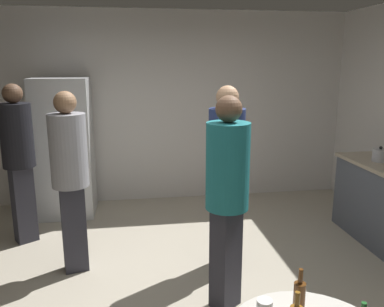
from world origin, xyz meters
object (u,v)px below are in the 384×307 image
at_px(person_in_teal_shirt, 227,188).
at_px(kettle, 380,155).
at_px(person_in_gray_shirt, 70,169).
at_px(person_in_navy_shirt, 226,164).
at_px(refrigerator, 65,148).
at_px(beer_bottle_brown, 299,295).
at_px(person_in_black_shirt, 18,152).

bearing_deg(person_in_teal_shirt, kettle, 81.05).
bearing_deg(person_in_gray_shirt, person_in_teal_shirt, 44.98).
xyz_separation_m(person_in_gray_shirt, person_in_navy_shirt, (1.45, -0.16, 0.03)).
xyz_separation_m(refrigerator, beer_bottle_brown, (1.72, -3.51, -0.08)).
bearing_deg(person_in_gray_shirt, person_in_black_shirt, -152.73).
xyz_separation_m(kettle, beer_bottle_brown, (-1.92, -2.23, -0.15)).
xyz_separation_m(kettle, person_in_navy_shirt, (-1.88, -0.44, 0.08)).
bearing_deg(refrigerator, person_in_navy_shirt, -44.58).
relative_size(beer_bottle_brown, person_in_black_shirt, 0.13).
height_order(refrigerator, person_in_teal_shirt, refrigerator).
bearing_deg(person_in_navy_shirt, person_in_black_shirt, -85.59).
relative_size(person_in_gray_shirt, person_in_teal_shirt, 0.99).
bearing_deg(refrigerator, kettle, -19.48).
xyz_separation_m(refrigerator, kettle, (3.63, -1.29, 0.07)).
xyz_separation_m(person_in_black_shirt, person_in_teal_shirt, (1.96, -1.54, -0.01)).
relative_size(kettle, beer_bottle_brown, 1.06).
relative_size(refrigerator, person_in_teal_shirt, 1.03).
bearing_deg(person_in_navy_shirt, person_in_gray_shirt, -68.62).
xyz_separation_m(beer_bottle_brown, person_in_navy_shirt, (0.03, 1.79, 0.23)).
bearing_deg(kettle, beer_bottle_brown, -130.74).
bearing_deg(person_in_navy_shirt, kettle, 130.84).
xyz_separation_m(beer_bottle_brown, person_in_teal_shirt, (-0.11, 1.16, 0.21)).
bearing_deg(person_in_gray_shirt, person_in_navy_shirt, 69.87).
bearing_deg(person_in_black_shirt, beer_bottle_brown, 3.87).
distance_m(person_in_navy_shirt, person_in_black_shirt, 2.29).
xyz_separation_m(refrigerator, person_in_teal_shirt, (1.61, -2.36, 0.13)).
height_order(person_in_gray_shirt, person_in_black_shirt, person_in_black_shirt).
distance_m(refrigerator, person_in_navy_shirt, 2.46).
distance_m(kettle, person_in_teal_shirt, 2.29).
distance_m(beer_bottle_brown, person_in_gray_shirt, 2.42).
xyz_separation_m(kettle, person_in_gray_shirt, (-3.34, -0.28, 0.05)).
bearing_deg(person_in_navy_shirt, refrigerator, -106.86).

